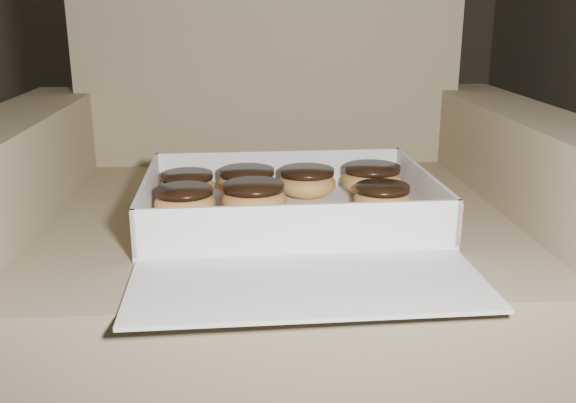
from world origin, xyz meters
The scene contains 14 objects.
armchair centered at (0.80, 0.05, 0.31)m, with size 0.96×0.81×1.00m.
bakery_box centered at (0.82, -0.12, 0.46)m, with size 0.44×0.51×0.07m.
donut_a centered at (0.96, 0.02, 0.48)m, with size 0.10×0.10×0.05m.
donut_b centered at (0.75, 0.02, 0.48)m, with size 0.10×0.10×0.05m.
donut_c centered at (0.85, 0.02, 0.48)m, with size 0.10×0.10×0.05m.
donut_d centered at (0.66, -0.08, 0.48)m, with size 0.09×0.09×0.05m.
donut_e centered at (0.96, -0.08, 0.48)m, with size 0.09×0.09×0.04m.
donut_f centered at (0.66, 0.01, 0.48)m, with size 0.09×0.09×0.05m.
donut_g centered at (0.76, -0.07, 0.48)m, with size 0.10×0.10×0.05m.
crumb_a centered at (1.01, -0.08, 0.46)m, with size 0.01×0.01×0.00m, color black.
crumb_b centered at (0.70, -0.10, 0.46)m, with size 0.01×0.01×0.00m, color black.
crumb_c centered at (0.81, -0.11, 0.46)m, with size 0.01×0.01×0.00m, color black.
crumb_d centered at (0.64, -0.18, 0.46)m, with size 0.01×0.01×0.00m, color black.
crumb_e centered at (0.68, -0.21, 0.46)m, with size 0.01×0.01×0.00m, color black.
Camera 1 is at (0.75, -1.00, 0.76)m, focal length 40.00 mm.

